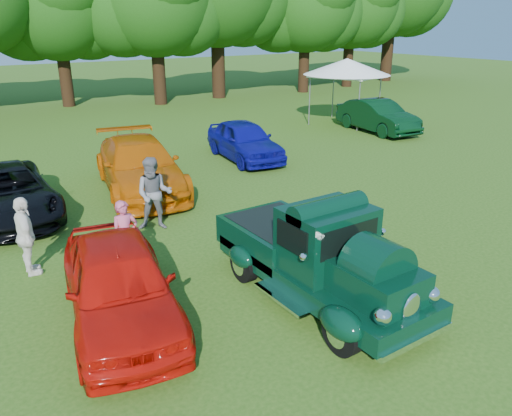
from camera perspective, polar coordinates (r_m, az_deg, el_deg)
ground at (r=9.36m, az=4.89°, el=-10.62°), size 120.00×120.00×0.00m
hero_pickup at (r=9.22m, az=7.05°, el=-5.62°), size 2.17×4.66×1.82m
red_convertible at (r=8.75m, az=-15.36°, el=-8.30°), size 2.49×4.47×1.44m
back_car_black at (r=14.49m, az=-26.63°, el=1.57°), size 2.25×4.76×1.32m
back_car_orange at (r=15.39m, az=-13.16°, el=4.71°), size 3.13×5.62×1.54m
back_car_blue at (r=18.56m, az=-1.32°, el=7.74°), size 2.26×4.38×1.43m
back_car_green at (r=24.04m, az=13.71°, el=10.17°), size 2.08×4.59×1.46m
spectator_pink at (r=10.50m, az=-14.68°, el=-3.07°), size 0.55×0.37×1.49m
spectator_grey at (r=12.35m, az=-11.56°, el=1.59°), size 1.11×1.04×1.81m
spectator_white at (r=10.93m, az=-24.81°, el=-2.99°), size 0.43×0.97×1.64m
canopy_tent at (r=25.52m, az=10.35°, el=15.55°), size 5.46×5.46×3.15m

